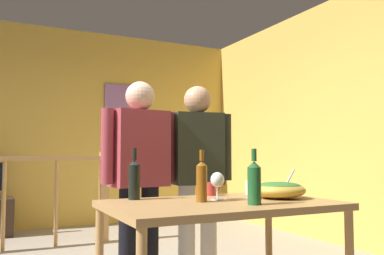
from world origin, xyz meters
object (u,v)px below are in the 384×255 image
(wine_bottle_amber, at_px, (202,180))
(wine_glass, at_px, (217,181))
(serving_table, at_px, (221,214))
(mug_red, at_px, (211,189))
(salad_bowl, at_px, (279,189))
(wine_bottle_green, at_px, (254,182))
(person_standing_right, at_px, (198,168))
(stair_railing, at_px, (23,189))
(wine_bottle_dark, at_px, (134,179))
(person_standing_left, at_px, (139,168))
(mug_white, at_px, (251,187))
(framed_picture, at_px, (126,111))

(wine_bottle_amber, bearing_deg, wine_glass, 22.01)
(serving_table, bearing_deg, mug_red, 70.28)
(serving_table, distance_m, wine_bottle_amber, 0.23)
(salad_bowl, relative_size, wine_bottle_green, 1.07)
(wine_bottle_amber, xyz_separation_m, person_standing_right, (0.35, 0.74, 0.05))
(stair_railing, xyz_separation_m, wine_bottle_dark, (0.47, -2.40, 0.22))
(salad_bowl, bearing_deg, person_standing_left, 130.31)
(stair_railing, distance_m, person_standing_left, 2.08)
(wine_glass, bearing_deg, person_standing_left, 111.31)
(person_standing_left, bearing_deg, wine_bottle_dark, 58.66)
(wine_bottle_dark, xyz_separation_m, wine_bottle_green, (0.51, -0.54, -0.00))
(mug_red, distance_m, person_standing_left, 0.57)
(wine_glass, xyz_separation_m, mug_white, (0.40, 0.23, -0.07))
(wine_bottle_amber, relative_size, wine_bottle_green, 0.99)
(framed_picture, bearing_deg, salad_bowl, -93.01)
(wine_glass, xyz_separation_m, wine_bottle_amber, (-0.14, -0.06, 0.01))
(mug_white, relative_size, person_standing_left, 0.07)
(stair_railing, relative_size, wine_bottle_amber, 9.11)
(serving_table, xyz_separation_m, mug_white, (0.43, 0.31, 0.12))
(wine_bottle_dark, height_order, wine_bottle_green, wine_bottle_dark)
(stair_railing, bearing_deg, salad_bowl, -64.36)
(wine_bottle_amber, bearing_deg, person_standing_right, 64.63)
(wine_bottle_dark, height_order, wine_bottle_amber, wine_bottle_dark)
(salad_bowl, relative_size, person_standing_left, 0.21)
(mug_white, bearing_deg, wine_bottle_dark, 178.93)
(salad_bowl, height_order, mug_red, salad_bowl)
(framed_picture, height_order, serving_table, framed_picture)
(wine_bottle_amber, bearing_deg, stair_railing, 106.16)
(salad_bowl, distance_m, wine_bottle_dark, 0.91)
(wine_bottle_dark, xyz_separation_m, wine_bottle_amber, (0.31, -0.30, -0.00))
(person_standing_left, bearing_deg, salad_bowl, 121.74)
(wine_bottle_amber, bearing_deg, wine_bottle_dark, 136.60)
(serving_table, relative_size, person_standing_left, 0.85)
(salad_bowl, distance_m, mug_white, 0.32)
(framed_picture, height_order, mug_red, framed_picture)
(serving_table, distance_m, wine_bottle_dark, 0.57)
(serving_table, relative_size, mug_white, 12.49)
(stair_railing, bearing_deg, wine_bottle_dark, -78.97)
(wine_glass, distance_m, wine_bottle_dark, 0.51)
(stair_railing, height_order, person_standing_right, person_standing_right)
(framed_picture, xyz_separation_m, wine_bottle_amber, (-0.74, -3.93, -0.83))
(wine_bottle_amber, bearing_deg, person_standing_left, 99.87)
(stair_railing, distance_m, person_standing_right, 2.28)
(mug_white, relative_size, mug_red, 0.98)
(wine_bottle_amber, xyz_separation_m, mug_white, (0.54, 0.28, -0.08))
(mug_white, bearing_deg, wine_bottle_amber, -152.36)
(mug_white, bearing_deg, person_standing_right, 112.13)
(stair_railing, height_order, mug_white, stair_railing)
(wine_glass, bearing_deg, serving_table, -106.81)
(mug_white, height_order, mug_red, mug_white)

